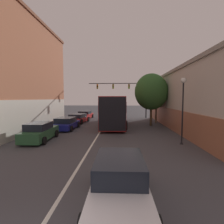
{
  "coord_description": "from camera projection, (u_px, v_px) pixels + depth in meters",
  "views": [
    {
      "loc": [
        2.02,
        -2.47,
        3.32
      ],
      "look_at": [
        1.1,
        16.84,
        1.82
      ],
      "focal_mm": 28.0,
      "sensor_mm": 36.0,
      "label": 1
    }
  ],
  "objects": [
    {
      "name": "lane_center_line",
      "position": [
        101.0,
        130.0,
        18.62
      ],
      "size": [
        0.14,
        43.74,
        0.01
      ],
      "color": "silver",
      "rests_on": "ground_plane"
    },
    {
      "name": "building_right_storefront",
      "position": [
        205.0,
        99.0,
        18.8
      ],
      "size": [
        7.55,
        22.17,
        6.33
      ],
      "color": "beige",
      "rests_on": "ground_plane"
    },
    {
      "name": "bus",
      "position": [
        115.0,
        109.0,
        22.0
      ],
      "size": [
        3.03,
        11.93,
        3.53
      ],
      "rotation": [
        0.0,
        0.0,
        1.56
      ],
      "color": "maroon",
      "rests_on": "ground_plane"
    },
    {
      "name": "hatchback_foreground",
      "position": [
        119.0,
        183.0,
        5.44
      ],
      "size": [
        1.96,
        4.26,
        1.45
      ],
      "rotation": [
        0.0,
        0.0,
        1.58
      ],
      "color": "silver",
      "rests_on": "ground_plane"
    },
    {
      "name": "parked_car_left_near",
      "position": [
        78.0,
        118.0,
        23.85
      ],
      "size": [
        2.6,
        4.89,
        1.24
      ],
      "rotation": [
        0.0,
        0.0,
        1.44
      ],
      "color": "red",
      "rests_on": "ground_plane"
    },
    {
      "name": "parked_car_left_mid",
      "position": [
        66.0,
        124.0,
        18.8
      ],
      "size": [
        2.26,
        4.39,
        1.29
      ],
      "rotation": [
        0.0,
        0.0,
        1.54
      ],
      "color": "navy",
      "rests_on": "ground_plane"
    },
    {
      "name": "parked_car_left_far",
      "position": [
        85.0,
        115.0,
        29.01
      ],
      "size": [
        2.37,
        4.21,
        1.25
      ],
      "rotation": [
        0.0,
        0.0,
        1.5
      ],
      "color": "red",
      "rests_on": "ground_plane"
    },
    {
      "name": "parked_car_left_distant",
      "position": [
        40.0,
        132.0,
        13.77
      ],
      "size": [
        1.97,
        4.19,
        1.44
      ],
      "rotation": [
        0.0,
        0.0,
        1.59
      ],
      "color": "#285633",
      "rests_on": "ground_plane"
    },
    {
      "name": "traffic_signal_gantry",
      "position": [
        126.0,
        90.0,
        29.92
      ],
      "size": [
        9.96,
        0.36,
        6.2
      ],
      "color": "black",
      "rests_on": "ground_plane"
    },
    {
      "name": "street_lamp",
      "position": [
        183.0,
        101.0,
        12.46
      ],
      "size": [
        0.38,
        0.38,
        4.79
      ],
      "color": "black",
      "rests_on": "ground_plane"
    },
    {
      "name": "street_tree_near",
      "position": [
        156.0,
        92.0,
        23.4
      ],
      "size": [
        3.63,
        3.27,
        6.15
      ],
      "color": "brown",
      "rests_on": "ground_plane"
    },
    {
      "name": "street_tree_far",
      "position": [
        151.0,
        92.0,
        20.9
      ],
      "size": [
        3.95,
        3.55,
        6.3
      ],
      "color": "#4C3823",
      "rests_on": "ground_plane"
    }
  ]
}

